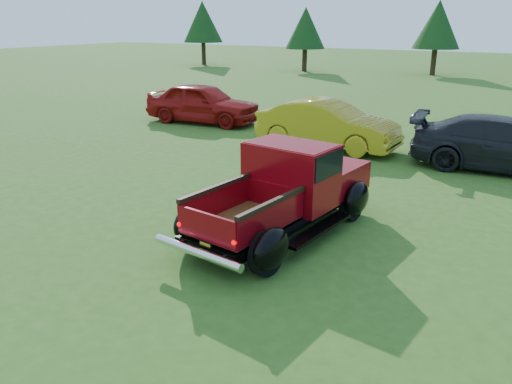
{
  "coord_description": "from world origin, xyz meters",
  "views": [
    {
      "loc": [
        4.07,
        -6.47,
        3.76
      ],
      "look_at": [
        0.25,
        0.2,
        1.09
      ],
      "focal_mm": 35.0,
      "sensor_mm": 36.0,
      "label": 1
    }
  ],
  "objects_px": {
    "tree_far_west": "(203,22)",
    "tree_mid_left": "(438,25)",
    "tree_west": "(306,28)",
    "show_car_yellow": "(327,125)",
    "show_car_red": "(203,103)",
    "pickup_truck": "(291,188)",
    "show_car_grey": "(506,144)"
  },
  "relations": [
    {
      "from": "tree_far_west",
      "to": "tree_mid_left",
      "type": "distance_m",
      "value": 19.03
    },
    {
      "from": "pickup_truck",
      "to": "show_car_grey",
      "type": "distance_m",
      "value": 6.97
    },
    {
      "from": "pickup_truck",
      "to": "show_car_grey",
      "type": "xyz_separation_m",
      "value": [
        3.17,
        6.2,
        -0.09
      ]
    },
    {
      "from": "pickup_truck",
      "to": "show_car_red",
      "type": "bearing_deg",
      "value": 142.18
    },
    {
      "from": "tree_west",
      "to": "show_car_red",
      "type": "distance_m",
      "value": 20.74
    },
    {
      "from": "tree_mid_left",
      "to": "pickup_truck",
      "type": "distance_m",
      "value": 29.83
    },
    {
      "from": "tree_far_west",
      "to": "show_car_red",
      "type": "bearing_deg",
      "value": -54.65
    },
    {
      "from": "tree_mid_left",
      "to": "pickup_truck",
      "type": "bearing_deg",
      "value": -83.68
    },
    {
      "from": "tree_mid_left",
      "to": "show_car_grey",
      "type": "height_order",
      "value": "tree_mid_left"
    },
    {
      "from": "tree_far_west",
      "to": "pickup_truck",
      "type": "xyz_separation_m",
      "value": [
        22.27,
        -28.53,
        -2.74
      ]
    },
    {
      "from": "tree_mid_left",
      "to": "show_car_yellow",
      "type": "xyz_separation_m",
      "value": [
        1.5,
        -23.35,
        -2.67
      ]
    },
    {
      "from": "tree_far_west",
      "to": "tree_mid_left",
      "type": "relative_size",
      "value": 1.04
    },
    {
      "from": "tree_west",
      "to": "show_car_red",
      "type": "xyz_separation_m",
      "value": [
        4.91,
        -20.02,
        -2.36
      ]
    },
    {
      "from": "tree_west",
      "to": "show_car_grey",
      "type": "relative_size",
      "value": 0.97
    },
    {
      "from": "pickup_truck",
      "to": "show_car_grey",
      "type": "bearing_deg",
      "value": 70.71
    },
    {
      "from": "tree_west",
      "to": "pickup_truck",
      "type": "height_order",
      "value": "tree_west"
    },
    {
      "from": "tree_mid_left",
      "to": "tree_far_west",
      "type": "bearing_deg",
      "value": -176.99
    },
    {
      "from": "tree_west",
      "to": "show_car_grey",
      "type": "xyz_separation_m",
      "value": [
        15.44,
        -21.33,
        -2.42
      ]
    },
    {
      "from": "tree_mid_left",
      "to": "show_car_grey",
      "type": "relative_size",
      "value": 1.05
    },
    {
      "from": "tree_mid_left",
      "to": "show_car_yellow",
      "type": "height_order",
      "value": "tree_mid_left"
    },
    {
      "from": "tree_mid_left",
      "to": "pickup_truck",
      "type": "height_order",
      "value": "tree_mid_left"
    },
    {
      "from": "tree_far_west",
      "to": "show_car_red",
      "type": "height_order",
      "value": "tree_far_west"
    },
    {
      "from": "pickup_truck",
      "to": "show_car_red",
      "type": "relative_size",
      "value": 1.05
    },
    {
      "from": "show_car_red",
      "to": "tree_west",
      "type": "bearing_deg",
      "value": 9.21
    },
    {
      "from": "tree_mid_left",
      "to": "show_car_red",
      "type": "relative_size",
      "value": 1.14
    },
    {
      "from": "tree_west",
      "to": "show_car_red",
      "type": "height_order",
      "value": "tree_west"
    },
    {
      "from": "tree_west",
      "to": "show_car_yellow",
      "type": "distance_m",
      "value": 23.91
    },
    {
      "from": "tree_far_west",
      "to": "tree_mid_left",
      "type": "height_order",
      "value": "tree_far_west"
    },
    {
      "from": "tree_far_west",
      "to": "tree_mid_left",
      "type": "xyz_separation_m",
      "value": [
        19.0,
        1.0,
        -0.14
      ]
    },
    {
      "from": "show_car_red",
      "to": "tree_mid_left",
      "type": "bearing_deg",
      "value": -15.1
    },
    {
      "from": "show_car_grey",
      "to": "pickup_truck",
      "type": "bearing_deg",
      "value": 148.95
    },
    {
      "from": "show_car_yellow",
      "to": "show_car_grey",
      "type": "xyz_separation_m",
      "value": [
        4.94,
        0.02,
        -0.03
      ]
    }
  ]
}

